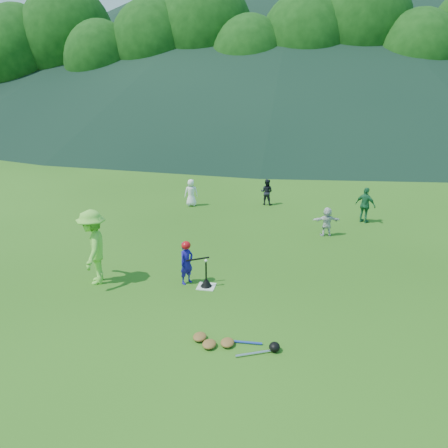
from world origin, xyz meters
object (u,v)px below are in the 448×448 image
Objects in this scene: fielder_b at (267,192)px; fielder_c at (365,205)px; fielder_a at (191,193)px; batting_tee at (206,282)px; equipment_pile at (227,343)px; adult_coach at (93,247)px; fielder_d at (327,222)px; home_plate at (206,286)px; batter_child at (186,263)px.

fielder_c is at bearing 166.60° from fielder_b.
fielder_a is 1.68× the size of batting_tee.
fielder_b is 4.21m from fielder_c.
fielder_c reaches higher than batting_tee.
fielder_a is 0.64× the size of equipment_pile.
fielder_b is at bearing 174.52° from fielder_a.
adult_coach is 7.80m from fielder_d.
adult_coach is 9.14m from fielder_b.
fielder_b is 1.63× the size of batting_tee.
home_plate is 0.34× the size of fielder_c.
fielder_b reaches higher than batting_tee.
home_plate is at bearing 111.97° from equipment_pile.
fielder_c is (7.55, 6.59, -0.33)m from adult_coach.
batter_child is 7.37m from fielder_a.
adult_coach is 1.97× the size of fielder_d.
home_plate is at bearing 77.88° from adult_coach.
batter_child is 0.86× the size of fielder_c.
fielder_a reaches higher than batting_tee.
adult_coach reaches higher than batting_tee.
fielder_c is 1.96× the size of batting_tee.
fielder_b is 4.25m from fielder_d.
home_plate is 2.68m from equipment_pile.
batting_tee is (0.55, -0.14, -0.44)m from batter_child.
batting_tee is (-0.80, -8.08, -0.42)m from fielder_b.
fielder_b is (0.80, 8.08, 0.54)m from home_plate.
fielder_d is (6.10, 4.82, -0.49)m from adult_coach.
adult_coach is 1.10× the size of equipment_pile.
fielder_b is at bearing 8.88° from fielder_c.
batter_child is at bearing 165.61° from home_plate.
fielder_c is at bearing 113.90° from adult_coach.
batter_child is 0.58× the size of adult_coach.
fielder_a is (-1.75, 7.16, 0.00)m from batter_child.
fielder_d reaches higher than equipment_pile.
home_plate is 0.25× the size of equipment_pile.
fielder_c is (3.83, -1.75, 0.11)m from fielder_b.
home_plate is 0.66× the size of batting_tee.
batting_tee is (-3.18, -4.57, -0.37)m from fielder_d.
fielder_c reaches higher than batter_child.
home_plate is 7.87m from fielder_c.
batting_tee is 0.38× the size of equipment_pile.
fielder_b is 0.61× the size of equipment_pile.
adult_coach reaches higher than home_plate.
equipment_pile is (-3.63, -8.82, -0.60)m from fielder_c.
adult_coach is 3.06m from batting_tee.
home_plate is at bearing 0.00° from batting_tee.
fielder_d is at bearing 133.94° from fielder_a.
fielder_a is at bearing 108.68° from equipment_pile.
adult_coach reaches higher than fielder_a.
fielder_c is at bearing 53.82° from home_plate.
fielder_b reaches higher than equipment_pile.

